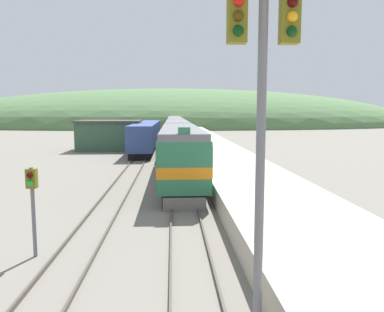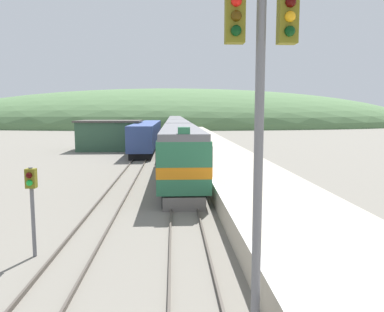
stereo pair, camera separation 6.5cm
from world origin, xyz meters
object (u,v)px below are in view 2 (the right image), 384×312
Objects in this scene: carriage_third at (176,128)px; carriage_fourth at (175,125)px; express_train_lead_car at (181,151)px; signal_post_siding at (32,193)px; carriage_second at (177,135)px; carriage_fifth at (175,122)px; signal_mast_main at (260,92)px; siding_train at (148,135)px.

carriage_third is 1.00× the size of carriage_fourth.
express_train_lead_car is 60.72m from carriage_fourth.
carriage_third reaches higher than signal_post_siding.
carriage_second is at bearing 80.83° from signal_post_siding.
carriage_fifth is 2.21× the size of signal_mast_main.
carriage_fourth is (0.00, 20.21, 0.00)m from carriage_third.
carriage_fifth is 0.67× the size of siding_train.
siding_train is (-4.25, 5.54, -0.31)m from carriage_second.
siding_train is 3.30× the size of signal_mast_main.
siding_train is at bearing 99.34° from express_train_lead_car.
signal_post_siding is (-6.99, 5.72, -3.34)m from signal_mast_main.
siding_train is (-4.25, -14.67, -0.31)m from carriage_third.
carriage_second is 40.42m from carriage_fourth.
carriage_fifth is (0.00, 40.42, 0.00)m from carriage_third.
carriage_fourth is 0.67× the size of siding_train.
express_train_lead_car is at bearing 93.43° from signal_mast_main.
carriage_fourth is at bearing 90.00° from carriage_second.
express_train_lead_car is 80.93m from carriage_fifth.
signal_mast_main is at bearing -89.29° from carriage_fifth.
carriage_third is 5.79× the size of signal_post_siding.
carriage_second and carriage_third have the same top height.
carriage_third is 15.27m from siding_train.
carriage_second is at bearing 91.75° from signal_mast_main.
carriage_fourth is at bearing 83.05° from siding_train.
carriage_second is at bearing -52.53° from siding_train.
signal_mast_main reaches higher than carriage_fifth.
carriage_third is 0.67× the size of siding_train.
siding_train is at bearing -94.41° from carriage_fifth.
carriage_third reaches higher than siding_train.
carriage_fifth is 96.31m from signal_post_siding.
carriage_second is 2.21× the size of signal_mast_main.
express_train_lead_car is 0.66× the size of siding_train.
signal_mast_main is at bearing -88.83° from carriage_third.
express_train_lead_car is 26.19m from siding_train.
express_train_lead_car is 2.17× the size of signal_mast_main.
signal_post_siding is at bearing -94.32° from carriage_fourth.
carriage_second is 60.63m from carriage_fifth.
siding_train is (-4.25, -55.09, -0.31)m from carriage_fifth.
siding_train is 41.08m from signal_post_siding.
carriage_fifth is at bearing 90.00° from carriage_third.
express_train_lead_car is 0.99× the size of carriage_fifth.
carriage_second is 0.67× the size of siding_train.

